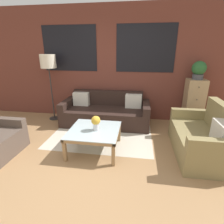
{
  "coord_description": "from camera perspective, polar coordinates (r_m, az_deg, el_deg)",
  "views": [
    {
      "loc": [
        0.83,
        -2.11,
        1.78
      ],
      "look_at": [
        0.31,
        1.28,
        0.55
      ],
      "focal_mm": 28.0,
      "sensor_mm": 36.0,
      "label": 1
    }
  ],
  "objects": [
    {
      "name": "floor_lamp",
      "position": [
        4.72,
        -20.07,
        14.51
      ],
      "size": [
        0.38,
        0.38,
        1.67
      ],
      "color": "#2D2D2D",
      "rests_on": "ground_plane"
    },
    {
      "name": "coffee_table",
      "position": [
        3.21,
        -5.78,
        -6.69
      ],
      "size": [
        0.89,
        0.89,
        0.42
      ],
      "color": "silver",
      "rests_on": "ground_plane"
    },
    {
      "name": "potted_plant",
      "position": [
        4.48,
        26.49,
        12.27
      ],
      "size": [
        0.31,
        0.31,
        0.41
      ],
      "color": "#47474C",
      "rests_on": "drawer_cabinet"
    },
    {
      "name": "drawer_cabinet",
      "position": [
        4.63,
        25.02,
        2.65
      ],
      "size": [
        0.41,
        0.43,
        1.14
      ],
      "color": "tan",
      "rests_on": "ground_plane"
    },
    {
      "name": "ground_plane",
      "position": [
        2.88,
        -10.58,
        -18.85
      ],
      "size": [
        16.0,
        16.0,
        0.0
      ],
      "primitive_type": "plane",
      "color": "#9E754C"
    },
    {
      "name": "wall_back_brick",
      "position": [
        4.64,
        -1.7,
        15.12
      ],
      "size": [
        8.4,
        0.09,
        2.8
      ],
      "color": "brown",
      "rests_on": "ground_plane"
    },
    {
      "name": "couch_dark",
      "position": [
        4.4,
        -2.03,
        -0.27
      ],
      "size": [
        2.13,
        0.88,
        0.78
      ],
      "color": "black",
      "rests_on": "ground_plane"
    },
    {
      "name": "settee_vintage",
      "position": [
        3.49,
        27.47,
        -7.58
      ],
      "size": [
        0.8,
        1.44,
        0.92
      ],
      "color": "olive",
      "rests_on": "ground_plane"
    },
    {
      "name": "flower_vase",
      "position": [
        3.09,
        -5.3,
        -3.3
      ],
      "size": [
        0.16,
        0.16,
        0.27
      ],
      "color": "silver",
      "rests_on": "coffee_table"
    },
    {
      "name": "rug",
      "position": [
        3.86,
        -3.52,
        -7.76
      ],
      "size": [
        2.16,
        1.44,
        0.0
      ],
      "color": "beige",
      "rests_on": "ground_plane"
    }
  ]
}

